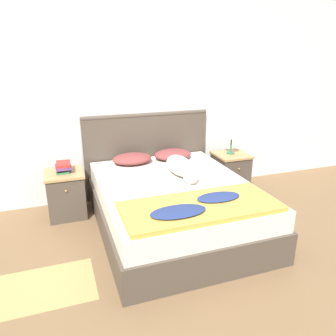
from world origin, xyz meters
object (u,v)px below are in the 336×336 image
(bed, at_px, (174,206))
(pillow_right, at_px, (173,154))
(book_stack, at_px, (63,167))
(nightstand_left, at_px, (66,194))
(table_lamp, at_px, (232,133))
(nightstand_right, at_px, (230,173))
(dog, at_px, (181,167))
(pillow_left, at_px, (132,159))

(bed, height_order, pillow_right, pillow_right)
(book_stack, bearing_deg, bed, -33.91)
(bed, height_order, nightstand_left, nightstand_left)
(nightstand_left, height_order, book_stack, book_stack)
(bed, height_order, table_lamp, table_lamp)
(nightstand_right, bearing_deg, table_lamp, 90.00)
(dog, bearing_deg, nightstand_right, 28.51)
(bed, bearing_deg, nightstand_left, 146.86)
(nightstand_left, relative_size, table_lamp, 1.45)
(pillow_left, bearing_deg, pillow_right, 0.00)
(pillow_left, distance_m, dog, 0.72)
(pillow_right, relative_size, dog, 0.62)
(bed, distance_m, nightstand_right, 1.31)
(nightstand_left, height_order, pillow_left, pillow_left)
(nightstand_right, bearing_deg, nightstand_left, 180.00)
(nightstand_left, distance_m, book_stack, 0.33)
(bed, distance_m, pillow_right, 0.89)
(nightstand_left, height_order, nightstand_right, same)
(table_lamp, bearing_deg, nightstand_left, -179.47)
(dog, bearing_deg, book_stack, 157.16)
(nightstand_right, height_order, dog, dog)
(nightstand_right, height_order, pillow_left, pillow_left)
(bed, relative_size, table_lamp, 5.39)
(pillow_left, xyz_separation_m, book_stack, (-0.82, -0.05, 0.00))
(nightstand_left, bearing_deg, nightstand_right, 0.00)
(bed, distance_m, dog, 0.45)
(book_stack, bearing_deg, table_lamp, 0.02)
(bed, distance_m, nightstand_left, 1.31)
(bed, relative_size, pillow_left, 4.15)
(nightstand_left, xyz_separation_m, nightstand_right, (2.19, 0.00, 0.00))
(book_stack, distance_m, table_lamp, 2.20)
(nightstand_left, xyz_separation_m, book_stack, (0.00, 0.02, 0.33))
(dog, height_order, table_lamp, table_lamp)
(pillow_left, relative_size, dog, 0.62)
(pillow_right, bearing_deg, table_lamp, -3.19)
(nightstand_right, relative_size, pillow_right, 1.11)
(nightstand_right, distance_m, book_stack, 2.21)
(book_stack, bearing_deg, nightstand_left, -97.50)
(pillow_left, height_order, dog, dog)
(pillow_left, bearing_deg, bed, -70.97)
(nightstand_right, bearing_deg, pillow_right, 175.41)
(nightstand_right, relative_size, pillow_left, 1.11)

